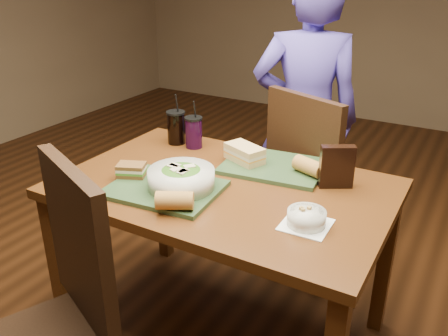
{
  "coord_description": "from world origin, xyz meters",
  "views": [
    {
      "loc": [
        0.85,
        -1.48,
        1.57
      ],
      "look_at": [
        0.0,
        0.0,
        0.82
      ],
      "focal_mm": 38.0,
      "sensor_mm": 36.0,
      "label": 1
    }
  ],
  "objects_px": {
    "salad_bowl": "(181,177)",
    "chip_bag": "(337,167)",
    "dining_table": "(224,204)",
    "chair_far": "(307,178)",
    "tray_far": "(274,166)",
    "sandwich_far": "(245,153)",
    "soup_bowl": "(306,218)",
    "baguette_near": "(175,201)",
    "cup_berry": "(194,132)",
    "chair_near": "(61,314)",
    "cup_cola": "(176,127)",
    "tray_near": "(165,189)",
    "baguette_far": "(309,167)",
    "sandwich_near": "(131,170)",
    "diner": "(305,121)"
  },
  "relations": [
    {
      "from": "salad_bowl",
      "to": "chip_bag",
      "type": "distance_m",
      "value": 0.6
    },
    {
      "from": "dining_table",
      "to": "chair_far",
      "type": "xyz_separation_m",
      "value": [
        0.14,
        0.59,
        -0.09
      ]
    },
    {
      "from": "tray_far",
      "to": "sandwich_far",
      "type": "distance_m",
      "value": 0.14
    },
    {
      "from": "tray_far",
      "to": "soup_bowl",
      "type": "bearing_deg",
      "value": -52.68
    },
    {
      "from": "tray_far",
      "to": "baguette_near",
      "type": "xyz_separation_m",
      "value": [
        -0.14,
        -0.53,
        0.04
      ]
    },
    {
      "from": "dining_table",
      "to": "cup_berry",
      "type": "bearing_deg",
      "value": 139.16
    },
    {
      "from": "chair_far",
      "to": "chip_bag",
      "type": "xyz_separation_m",
      "value": [
        0.25,
        -0.4,
        0.27
      ]
    },
    {
      "from": "baguette_near",
      "to": "soup_bowl",
      "type": "bearing_deg",
      "value": 19.32
    },
    {
      "from": "chair_near",
      "to": "chair_far",
      "type": "bearing_deg",
      "value": 77.04
    },
    {
      "from": "dining_table",
      "to": "chair_far",
      "type": "height_order",
      "value": "chair_far"
    },
    {
      "from": "sandwich_far",
      "to": "cup_cola",
      "type": "xyz_separation_m",
      "value": [
        -0.41,
        0.07,
        0.03
      ]
    },
    {
      "from": "sandwich_far",
      "to": "chip_bag",
      "type": "height_order",
      "value": "chip_bag"
    },
    {
      "from": "tray_near",
      "to": "baguette_far",
      "type": "xyz_separation_m",
      "value": [
        0.44,
        0.39,
        0.04
      ]
    },
    {
      "from": "soup_bowl",
      "to": "dining_table",
      "type": "bearing_deg",
      "value": 160.52
    },
    {
      "from": "tray_far",
      "to": "chair_near",
      "type": "bearing_deg",
      "value": -105.53
    },
    {
      "from": "chair_far",
      "to": "baguette_near",
      "type": "distance_m",
      "value": 0.93
    },
    {
      "from": "dining_table",
      "to": "baguette_near",
      "type": "height_order",
      "value": "baguette_near"
    },
    {
      "from": "dining_table",
      "to": "cup_cola",
      "type": "xyz_separation_m",
      "value": [
        -0.43,
        0.29,
        0.17
      ]
    },
    {
      "from": "sandwich_far",
      "to": "cup_berry",
      "type": "relative_size",
      "value": 0.86
    },
    {
      "from": "sandwich_far",
      "to": "salad_bowl",
      "type": "bearing_deg",
      "value": -103.91
    },
    {
      "from": "chip_bag",
      "to": "chair_far",
      "type": "bearing_deg",
      "value": 91.51
    },
    {
      "from": "cup_berry",
      "to": "chip_bag",
      "type": "height_order",
      "value": "cup_berry"
    },
    {
      "from": "tray_far",
      "to": "sandwich_near",
      "type": "xyz_separation_m",
      "value": [
        -0.45,
        -0.39,
        0.04
      ]
    },
    {
      "from": "salad_bowl",
      "to": "baguette_far",
      "type": "distance_m",
      "value": 0.52
    },
    {
      "from": "chair_near",
      "to": "baguette_far",
      "type": "distance_m",
      "value": 1.07
    },
    {
      "from": "cup_berry",
      "to": "diner",
      "type": "bearing_deg",
      "value": 58.2
    },
    {
      "from": "baguette_near",
      "to": "chip_bag",
      "type": "xyz_separation_m",
      "value": [
        0.42,
        0.49,
        0.03
      ]
    },
    {
      "from": "chair_far",
      "to": "salad_bowl",
      "type": "distance_m",
      "value": 0.81
    },
    {
      "from": "salad_bowl",
      "to": "soup_bowl",
      "type": "distance_m",
      "value": 0.51
    },
    {
      "from": "diner",
      "to": "cup_berry",
      "type": "xyz_separation_m",
      "value": [
        -0.35,
        -0.56,
        0.04
      ]
    },
    {
      "from": "chair_near",
      "to": "chip_bag",
      "type": "bearing_deg",
      "value": 59.15
    },
    {
      "from": "dining_table",
      "to": "soup_bowl",
      "type": "distance_m",
      "value": 0.44
    },
    {
      "from": "chip_bag",
      "to": "sandwich_far",
      "type": "bearing_deg",
      "value": 146.82
    },
    {
      "from": "dining_table",
      "to": "cup_cola",
      "type": "distance_m",
      "value": 0.54
    },
    {
      "from": "chair_far",
      "to": "diner",
      "type": "height_order",
      "value": "diner"
    },
    {
      "from": "chair_far",
      "to": "cup_cola",
      "type": "distance_m",
      "value": 0.7
    },
    {
      "from": "chair_far",
      "to": "soup_bowl",
      "type": "height_order",
      "value": "chair_far"
    },
    {
      "from": "cup_cola",
      "to": "sandwich_near",
      "type": "bearing_deg",
      "value": -78.88
    },
    {
      "from": "tray_near",
      "to": "cup_berry",
      "type": "relative_size",
      "value": 1.83
    },
    {
      "from": "chair_far",
      "to": "sandwich_far",
      "type": "distance_m",
      "value": 0.48
    },
    {
      "from": "soup_bowl",
      "to": "baguette_near",
      "type": "bearing_deg",
      "value": -160.68
    },
    {
      "from": "salad_bowl",
      "to": "cup_berry",
      "type": "distance_m",
      "value": 0.48
    },
    {
      "from": "chip_bag",
      "to": "dining_table",
      "type": "bearing_deg",
      "value": 176.06
    },
    {
      "from": "dining_table",
      "to": "sandwich_far",
      "type": "xyz_separation_m",
      "value": [
        -0.02,
        0.22,
        0.14
      ]
    },
    {
      "from": "tray_far",
      "to": "baguette_near",
      "type": "height_order",
      "value": "baguette_near"
    },
    {
      "from": "tray_far",
      "to": "cup_berry",
      "type": "xyz_separation_m",
      "value": [
        -0.43,
        0.04,
        0.07
      ]
    },
    {
      "from": "tray_far",
      "to": "diner",
      "type": "bearing_deg",
      "value": 98.45
    },
    {
      "from": "sandwich_far",
      "to": "cup_berry",
      "type": "height_order",
      "value": "cup_berry"
    },
    {
      "from": "chair_near",
      "to": "cup_berry",
      "type": "relative_size",
      "value": 4.47
    },
    {
      "from": "soup_bowl",
      "to": "cup_cola",
      "type": "relative_size",
      "value": 0.66
    }
  ]
}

